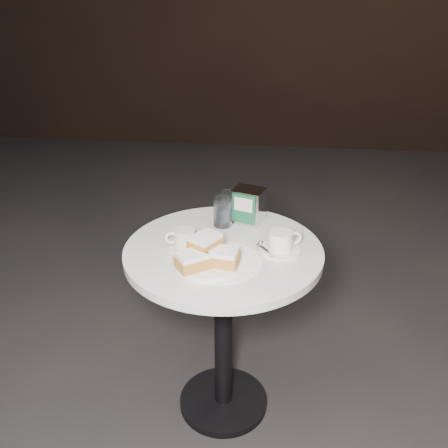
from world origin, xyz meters
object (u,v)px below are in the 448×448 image
(cafe_table, at_px, (223,295))
(coffee_cup_left, at_px, (185,239))
(water_glass_left, at_px, (223,212))
(coffee_cup_right, at_px, (281,243))
(water_glass_right, at_px, (229,207))
(beignet_plate, at_px, (207,257))
(napkin_dispenser, at_px, (248,205))

(cafe_table, height_order, coffee_cup_left, coffee_cup_left)
(coffee_cup_left, relative_size, water_glass_left, 1.36)
(coffee_cup_right, bearing_deg, coffee_cup_left, 157.35)
(cafe_table, height_order, water_glass_left, water_glass_left)
(water_glass_right, bearing_deg, water_glass_left, -115.03)
(coffee_cup_right, distance_m, water_glass_right, 0.30)
(cafe_table, distance_m, coffee_cup_left, 0.26)
(coffee_cup_right, distance_m, water_glass_left, 0.29)
(beignet_plate, bearing_deg, coffee_cup_left, 128.24)
(coffee_cup_left, bearing_deg, water_glass_right, 45.99)
(cafe_table, relative_size, napkin_dispenser, 5.39)
(coffee_cup_right, height_order, napkin_dispenser, napkin_dispenser)
(napkin_dispenser, bearing_deg, cafe_table, -89.05)
(beignet_plate, relative_size, coffee_cup_right, 1.33)
(napkin_dispenser, bearing_deg, water_glass_right, -161.17)
(coffee_cup_right, bearing_deg, beignet_plate, -175.38)
(napkin_dispenser, bearing_deg, coffee_cup_right, -40.77)
(cafe_table, distance_m, beignet_plate, 0.27)
(cafe_table, bearing_deg, napkin_dispenser, 72.27)
(coffee_cup_left, height_order, coffee_cup_right, coffee_cup_right)
(beignet_plate, height_order, napkin_dispenser, napkin_dispenser)
(beignet_plate, distance_m, water_glass_right, 0.35)
(water_glass_left, xyz_separation_m, napkin_dispenser, (0.09, 0.04, 0.01))
(coffee_cup_left, distance_m, coffee_cup_right, 0.34)
(coffee_cup_right, bearing_deg, cafe_table, 157.24)
(coffee_cup_left, xyz_separation_m, water_glass_left, (0.11, 0.18, 0.03))
(beignet_plate, relative_size, water_glass_left, 2.22)
(coffee_cup_right, height_order, water_glass_left, water_glass_left)
(beignet_plate, bearing_deg, water_glass_left, 87.06)
(coffee_cup_left, xyz_separation_m, napkin_dispenser, (0.21, 0.22, 0.04))
(cafe_table, height_order, napkin_dispenser, napkin_dispenser)
(beignet_plate, bearing_deg, cafe_table, 72.56)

